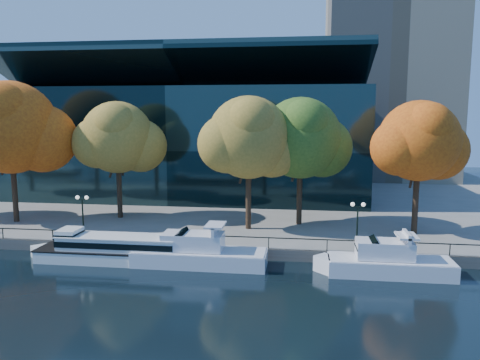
# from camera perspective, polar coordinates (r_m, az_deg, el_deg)

# --- Properties ---
(ground) EXTENTS (160.00, 160.00, 0.00)m
(ground) POSITION_cam_1_polar(r_m,az_deg,el_deg) (40.33, -11.42, -10.29)
(ground) COLOR black
(ground) RESTS_ON ground
(promenade) EXTENTS (90.00, 67.08, 1.00)m
(promenade) POSITION_cam_1_polar(r_m,az_deg,el_deg) (74.59, -2.31, -1.24)
(promenade) COLOR slate
(promenade) RESTS_ON ground
(railing) EXTENTS (88.20, 0.08, 0.99)m
(railing) POSITION_cam_1_polar(r_m,az_deg,el_deg) (42.74, -10.07, -6.49)
(railing) COLOR black
(railing) RESTS_ON promenade
(convention_building) EXTENTS (50.00, 24.57, 21.43)m
(convention_building) POSITION_cam_1_polar(r_m,az_deg,el_deg) (70.06, -6.23, 4.70)
(convention_building) COLOR black
(convention_building) RESTS_ON ground
(office_tower) EXTENTS (22.50, 22.50, 65.90)m
(office_tower) POSITION_cam_1_polar(r_m,az_deg,el_deg) (94.59, 17.86, 20.20)
(office_tower) COLOR gray
(office_tower) RESTS_ON ground
(tour_boat) EXTENTS (14.49, 3.23, 2.75)m
(tour_boat) POSITION_cam_1_polar(r_m,az_deg,el_deg) (42.09, -15.62, -7.99)
(tour_boat) COLOR white
(tour_boat) RESTS_ON ground
(cruiser_near) EXTENTS (12.39, 3.19, 3.59)m
(cruiser_near) POSITION_cam_1_polar(r_m,az_deg,el_deg) (39.74, -5.64, -8.76)
(cruiser_near) COLOR white
(cruiser_near) RESTS_ON ground
(cruiser_far) EXTENTS (10.80, 2.99, 3.53)m
(cruiser_far) POSITION_cam_1_polar(r_m,az_deg,el_deg) (38.99, 17.17, -9.42)
(cruiser_far) COLOR white
(cruiser_far) RESTS_ON ground
(tree_1) EXTENTS (12.25, 10.04, 15.06)m
(tree_1) POSITION_cam_1_polar(r_m,az_deg,el_deg) (55.08, -26.06, 5.56)
(tree_1) COLOR black
(tree_1) RESTS_ON promenade
(tree_2) EXTENTS (9.89, 8.11, 12.97)m
(tree_2) POSITION_cam_1_polar(r_m,az_deg,el_deg) (53.33, -14.57, 4.87)
(tree_2) COLOR black
(tree_2) RESTS_ON promenade
(tree_3) EXTENTS (10.30, 8.44, 13.38)m
(tree_3) POSITION_cam_1_polar(r_m,az_deg,el_deg) (46.46, 1.25, 4.98)
(tree_3) COLOR black
(tree_3) RESTS_ON promenade
(tree_4) EXTENTS (10.52, 8.63, 13.32)m
(tree_4) POSITION_cam_1_polar(r_m,az_deg,el_deg) (48.86, 7.58, 4.88)
(tree_4) COLOR black
(tree_4) RESTS_ON promenade
(tree_5) EXTENTS (9.62, 7.89, 12.89)m
(tree_5) POSITION_cam_1_polar(r_m,az_deg,el_deg) (47.67, 21.15, 4.26)
(tree_5) COLOR black
(tree_5) RESTS_ON promenade
(lamp_1) EXTENTS (1.26, 0.36, 4.03)m
(lamp_1) POSITION_cam_1_polar(r_m,az_deg,el_deg) (46.25, -18.66, -3.09)
(lamp_1) COLOR black
(lamp_1) RESTS_ON promenade
(lamp_2) EXTENTS (1.26, 0.36, 4.03)m
(lamp_2) POSITION_cam_1_polar(r_m,az_deg,el_deg) (41.80, 14.15, -4.07)
(lamp_2) COLOR black
(lamp_2) RESTS_ON promenade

